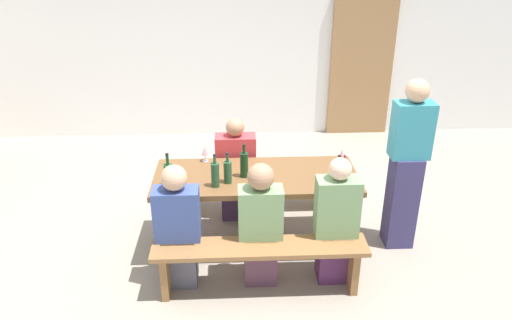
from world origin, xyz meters
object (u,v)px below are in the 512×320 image
bench_far (253,180)px  wine_glass_1 (342,155)px  tasting_table (256,183)px  wine_bottle_4 (338,176)px  wine_glass_2 (205,151)px  seated_guest_near_2 (336,224)px  wooden_door (362,64)px  bench_near (260,256)px  wine_bottle_2 (228,172)px  standing_host (406,168)px  wine_bottle_1 (169,175)px  seated_guest_near_1 (260,226)px  wine_bottle_3 (244,164)px  seated_guest_far_0 (236,172)px  wine_glass_0 (345,159)px  wine_bottle_0 (215,174)px  seated_guest_near_0 (178,229)px

bench_far → wine_glass_1: 1.10m
tasting_table → bench_far: (0.00, 0.68, -0.32)m
wine_bottle_4 → wine_glass_1: 0.45m
wine_glass_2 → seated_guest_near_2: (1.12, -0.85, -0.31)m
wooden_door → tasting_table: bearing=-119.9°
bench_near → wine_bottle_2: wine_bottle_2 is taller
wooden_door → wine_bottle_4: 3.31m
wine_glass_1 → standing_host: bearing=-19.6°
wine_bottle_1 → seated_guest_near_1: size_ratio=0.28×
wine_bottle_3 → standing_host: (1.48, -0.01, -0.07)m
bench_far → bench_near: bearing=-90.0°
wine_bottle_2 → wine_bottle_3: size_ratio=0.91×
wine_bottle_3 → seated_guest_far_0: 0.67m
wine_bottle_4 → seated_guest_near_1: bearing=-159.5°
wine_glass_0 → wine_glass_2: wine_glass_0 is taller
seated_guest_far_0 → wine_bottle_3: bearing=7.6°
wine_glass_1 → standing_host: size_ratio=0.10×
seated_guest_near_1 → bench_far: bearing=0.6°
wooden_door → wine_glass_1: bearing=-107.2°
bench_far → wine_bottle_0: 1.09m
tasting_table → wine_bottle_0: 0.46m
wine_bottle_1 → seated_guest_near_1: (0.78, -0.35, -0.33)m
wine_bottle_3 → wine_bottle_1: bearing=-166.4°
wine_bottle_2 → wine_glass_2: 0.51m
wine_bottle_3 → wine_glass_2: wine_bottle_3 is taller
wine_bottle_1 → wine_bottle_2: wine_bottle_1 is taller
wine_glass_2 → seated_guest_near_1: bearing=-60.1°
wine_glass_2 → seated_guest_far_0: size_ratio=0.14×
seated_guest_near_1 → wine_bottle_4: bearing=-69.5°
seated_guest_near_0 → wine_bottle_0: bearing=-43.3°
wine_bottle_0 → seated_guest_near_2: bearing=-18.1°
wine_glass_2 → seated_guest_near_0: bearing=-102.8°
wooden_door → wine_bottle_1: (-2.42, -3.07, -0.19)m
bench_far → wine_bottle_3: bearing=-98.7°
wooden_door → wine_glass_2: size_ratio=13.27×
tasting_table → standing_host: standing_host is taller
tasting_table → wine_glass_0: 0.85m
wine_glass_1 → wine_bottle_4: bearing=-106.0°
wine_bottle_1 → tasting_table: bearing=13.7°
wooden_door → wine_glass_0: 2.94m
tasting_table → bench_far: bearing=90.0°
wine_bottle_2 → seated_guest_near_2: size_ratio=0.25×
wine_glass_2 → wine_bottle_2: bearing=-64.1°
wine_bottle_2 → wine_glass_1: 1.11m
wine_bottle_3 → seated_guest_near_0: bearing=-138.1°
wine_glass_1 → wine_bottle_2: bearing=-164.6°
wooden_door → wine_bottle_2: bearing=-122.4°
bench_near → seated_guest_near_1: (0.01, 0.15, 0.19)m
wine_bottle_0 → seated_guest_near_0: bearing=-133.3°
wine_glass_0 → seated_guest_near_0: bearing=-158.1°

